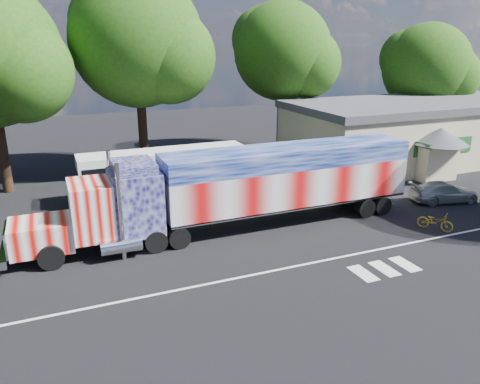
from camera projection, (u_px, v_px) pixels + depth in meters
name	position (u px, v px, depth m)	size (l,w,h in m)	color
ground	(262.00, 243.00, 24.39)	(100.00, 100.00, 0.00)	black
lane_markings	(330.00, 268.00, 21.71)	(30.00, 2.67, 0.01)	silver
semi_truck	(243.00, 186.00, 25.60)	(22.31, 3.52, 4.76)	black
coach_bus	(165.00, 173.00, 31.10)	(11.03, 2.57, 3.21)	white
hall_building	(417.00, 131.00, 40.41)	(22.40, 12.80, 5.20)	beige
parked_car	(444.00, 192.00, 30.49)	(1.83, 4.51, 1.31)	#9FA1A4
woman	(156.00, 234.00, 23.54)	(0.58, 0.38, 1.59)	slate
bicycle	(435.00, 221.00, 25.94)	(0.67, 1.91, 1.00)	gold
tree_n_mid	(140.00, 41.00, 34.60)	(10.36, 9.86, 14.99)	black
tree_far_ne	(428.00, 68.00, 45.82)	(8.92, 8.50, 11.81)	black
tree_ne_a	(284.00, 52.00, 42.05)	(9.25, 8.81, 13.55)	black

